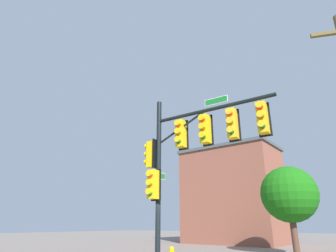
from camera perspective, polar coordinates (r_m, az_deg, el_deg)
The scene contains 3 objects.
signal_pole_assembly at distance 10.81m, azimuth 4.18°, elevation -4.47°, with size 5.52×1.28×6.83m.
tree_near at distance 20.36m, azimuth 23.32°, elevation -12.60°, with size 3.58×3.58×5.43m.
brick_building at distance 30.05m, azimuth 12.95°, elevation -13.35°, with size 9.46×6.03×9.28m.
Camera 1 is at (7.27, -8.63, 1.78)m, focal length 30.06 mm.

